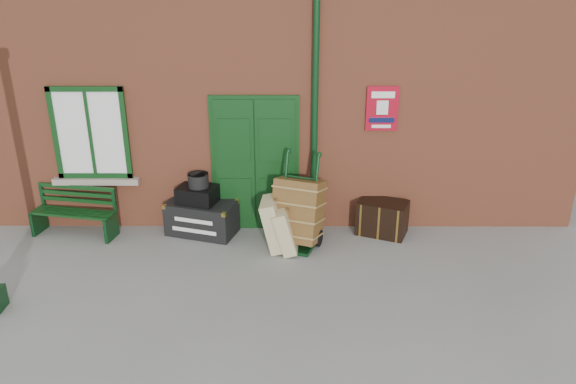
{
  "coord_description": "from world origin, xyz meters",
  "views": [
    {
      "loc": [
        0.26,
        -7.1,
        4.17
      ],
      "look_at": [
        0.24,
        0.6,
        1.0
      ],
      "focal_mm": 35.0,
      "sensor_mm": 36.0,
      "label": 1
    }
  ],
  "objects_px": {
    "bench": "(75,210)",
    "dark_trunk": "(382,218)",
    "houdini_trunk": "(202,218)",
    "porter_trolley": "(298,212)"
  },
  "relations": [
    {
      "from": "houdini_trunk",
      "to": "dark_trunk",
      "type": "distance_m",
      "value": 2.96
    },
    {
      "from": "bench",
      "to": "porter_trolley",
      "type": "relative_size",
      "value": 0.96
    },
    {
      "from": "bench",
      "to": "dark_trunk",
      "type": "height_order",
      "value": "bench"
    },
    {
      "from": "houdini_trunk",
      "to": "porter_trolley",
      "type": "xyz_separation_m",
      "value": [
        1.58,
        -0.39,
        0.29
      ]
    },
    {
      "from": "bench",
      "to": "houdini_trunk",
      "type": "height_order",
      "value": "bench"
    },
    {
      "from": "houdini_trunk",
      "to": "dark_trunk",
      "type": "bearing_deg",
      "value": 17.07
    },
    {
      "from": "houdini_trunk",
      "to": "dark_trunk",
      "type": "xyz_separation_m",
      "value": [
        2.96,
        0.0,
        0.01
      ]
    },
    {
      "from": "bench",
      "to": "dark_trunk",
      "type": "xyz_separation_m",
      "value": [
        5.02,
        0.03,
        -0.14
      ]
    },
    {
      "from": "porter_trolley",
      "to": "dark_trunk",
      "type": "xyz_separation_m",
      "value": [
        1.39,
        0.39,
        -0.28
      ]
    },
    {
      "from": "houdini_trunk",
      "to": "dark_trunk",
      "type": "height_order",
      "value": "dark_trunk"
    }
  ]
}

